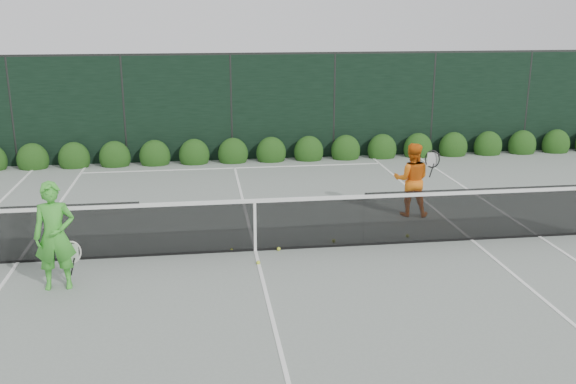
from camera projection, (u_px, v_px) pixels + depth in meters
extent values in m
plane|color=gray|center=(255.00, 251.00, 11.60)|extent=(80.00, 80.00, 0.00)
cube|color=black|center=(9.00, 235.00, 10.91)|extent=(4.40, 0.01, 1.02)
cube|color=black|center=(255.00, 226.00, 11.47)|extent=(4.00, 0.01, 0.96)
cube|color=black|center=(478.00, 214.00, 12.02)|extent=(4.40, 0.01, 1.02)
cube|color=white|center=(255.00, 201.00, 11.35)|extent=(12.80, 0.03, 0.07)
cube|color=black|center=(255.00, 250.00, 11.60)|extent=(12.80, 0.02, 0.04)
cube|color=white|center=(255.00, 227.00, 11.48)|extent=(0.05, 0.03, 0.91)
imported|color=green|center=(55.00, 236.00, 9.84)|extent=(0.65, 0.45, 1.71)
torus|color=silver|center=(71.00, 252.00, 10.05)|extent=(0.30, 0.08, 0.30)
cylinder|color=black|center=(73.00, 267.00, 10.12)|extent=(0.10, 0.03, 0.30)
imported|color=orange|center=(412.00, 180.00, 13.43)|extent=(0.89, 0.77, 1.56)
torus|color=black|center=(432.00, 159.00, 13.16)|extent=(0.29, 0.14, 0.30)
cylinder|color=black|center=(432.00, 170.00, 13.22)|extent=(0.10, 0.03, 0.30)
cube|color=white|center=(539.00, 236.00, 12.33)|extent=(0.06, 23.77, 0.01)
cube|color=white|center=(18.00, 262.00, 11.06)|extent=(0.06, 23.77, 0.01)
cube|color=white|center=(472.00, 240.00, 12.15)|extent=(0.06, 23.77, 0.01)
cube|color=white|center=(226.00, 132.00, 22.93)|extent=(11.03, 0.06, 0.01)
cube|color=white|center=(235.00, 168.00, 17.70)|extent=(8.23, 0.06, 0.01)
cube|color=white|center=(255.00, 251.00, 11.60)|extent=(0.06, 12.80, 0.01)
cube|color=black|center=(231.00, 108.00, 18.34)|extent=(32.00, 0.06, 3.00)
cube|color=#262826|center=(230.00, 54.00, 17.93)|extent=(32.00, 0.06, 0.06)
cylinder|color=#262826|center=(12.00, 113.00, 17.55)|extent=(0.08, 0.08, 3.00)
cylinder|color=#262826|center=(124.00, 110.00, 17.95)|extent=(0.08, 0.08, 3.00)
cylinder|color=#262826|center=(231.00, 108.00, 18.34)|extent=(0.08, 0.08, 3.00)
cylinder|color=#262826|center=(334.00, 106.00, 18.74)|extent=(0.08, 0.08, 3.00)
cylinder|color=#262826|center=(432.00, 104.00, 19.14)|extent=(0.08, 0.08, 3.00)
cylinder|color=#262826|center=(527.00, 102.00, 19.54)|extent=(0.08, 0.08, 3.00)
ellipsoid|color=#113A10|center=(33.00, 160.00, 17.62)|extent=(0.86, 0.65, 0.94)
ellipsoid|color=#113A10|center=(74.00, 159.00, 17.77)|extent=(0.86, 0.65, 0.94)
ellipsoid|color=#113A10|center=(115.00, 158.00, 17.92)|extent=(0.86, 0.65, 0.94)
ellipsoid|color=#113A10|center=(155.00, 156.00, 18.06)|extent=(0.86, 0.65, 0.94)
ellipsoid|color=#113A10|center=(194.00, 155.00, 18.21)|extent=(0.86, 0.65, 0.94)
ellipsoid|color=#113A10|center=(233.00, 154.00, 18.35)|extent=(0.86, 0.65, 0.94)
ellipsoid|color=#113A10|center=(271.00, 153.00, 18.50)|extent=(0.86, 0.65, 0.94)
ellipsoid|color=#113A10|center=(309.00, 152.00, 18.65)|extent=(0.86, 0.65, 0.94)
ellipsoid|color=#113A10|center=(346.00, 151.00, 18.79)|extent=(0.86, 0.65, 0.94)
ellipsoid|color=#113A10|center=(382.00, 150.00, 18.94)|extent=(0.86, 0.65, 0.94)
ellipsoid|color=#113A10|center=(418.00, 149.00, 19.08)|extent=(0.86, 0.65, 0.94)
ellipsoid|color=#113A10|center=(453.00, 148.00, 19.23)|extent=(0.86, 0.65, 0.94)
ellipsoid|color=#113A10|center=(488.00, 147.00, 19.37)|extent=(0.86, 0.65, 0.94)
ellipsoid|color=#113A10|center=(522.00, 145.00, 19.52)|extent=(0.86, 0.65, 0.94)
ellipsoid|color=#113A10|center=(556.00, 144.00, 19.67)|extent=(0.86, 0.65, 0.94)
sphere|color=#C8D930|center=(334.00, 241.00, 12.01)|extent=(0.07, 0.07, 0.07)
sphere|color=#C8D930|center=(232.00, 250.00, 11.57)|extent=(0.07, 0.07, 0.07)
sphere|color=#C8D930|center=(407.00, 236.00, 12.29)|extent=(0.07, 0.07, 0.07)
sphere|color=#C8D930|center=(258.00, 263.00, 10.98)|extent=(0.07, 0.07, 0.07)
sphere|color=#C8D930|center=(279.00, 249.00, 11.60)|extent=(0.07, 0.07, 0.07)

